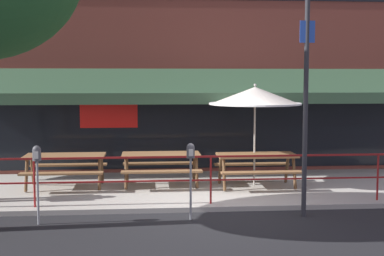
% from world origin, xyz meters
% --- Properties ---
extents(ground_plane, '(120.00, 120.00, 0.00)m').
position_xyz_m(ground_plane, '(0.00, 0.00, 0.00)').
color(ground_plane, black).
extents(patio_deck, '(15.00, 4.00, 0.10)m').
position_xyz_m(patio_deck, '(0.00, 2.00, 0.05)').
color(patio_deck, '#ADA89E').
rests_on(patio_deck, ground).
extents(restaurant_building, '(15.00, 1.60, 7.62)m').
position_xyz_m(restaurant_building, '(-0.00, 4.22, 3.79)').
color(restaurant_building, brown).
rests_on(restaurant_building, ground).
extents(patio_railing, '(13.84, 0.04, 0.97)m').
position_xyz_m(patio_railing, '(0.00, 0.30, 0.80)').
color(patio_railing, maroon).
rests_on(patio_railing, patio_deck).
extents(picnic_table_left, '(1.80, 1.42, 0.76)m').
position_xyz_m(picnic_table_left, '(-3.12, 2.09, 0.71)').
color(picnic_table_left, brown).
rests_on(picnic_table_left, patio_deck).
extents(picnic_table_centre, '(1.80, 1.42, 0.76)m').
position_xyz_m(picnic_table_centre, '(-0.94, 2.13, 0.71)').
color(picnic_table_centre, brown).
rests_on(picnic_table_centre, patio_deck).
extents(picnic_table_right, '(1.80, 1.42, 0.76)m').
position_xyz_m(picnic_table_right, '(1.25, 1.82, 0.71)').
color(picnic_table_right, brown).
rests_on(picnic_table_right, patio_deck).
extents(patio_umbrella_right, '(2.14, 2.14, 2.38)m').
position_xyz_m(patio_umbrella_right, '(1.25, 2.08, 2.18)').
color(patio_umbrella_right, '#B7B2A8').
rests_on(patio_umbrella_right, patio_deck).
extents(parking_meter_near, '(0.15, 0.16, 1.42)m').
position_xyz_m(parking_meter_near, '(-3.21, -0.61, 1.15)').
color(parking_meter_near, gray).
rests_on(parking_meter_near, ground).
extents(parking_meter_far, '(0.15, 0.16, 1.42)m').
position_xyz_m(parking_meter_far, '(-0.47, -0.51, 1.15)').
color(parking_meter_far, gray).
rests_on(parking_meter_far, ground).
extents(street_sign_pole, '(0.28, 0.09, 4.79)m').
position_xyz_m(street_sign_pole, '(1.68, -0.45, 2.45)').
color(street_sign_pole, '#2D2D33').
rests_on(street_sign_pole, ground).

